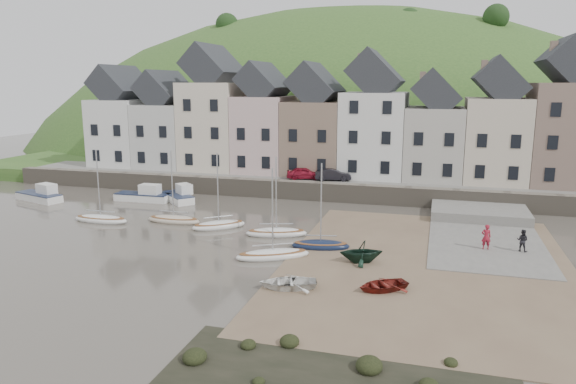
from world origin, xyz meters
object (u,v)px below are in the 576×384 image
(sailboat_0, at_px, (101,219))
(car_right, at_px, (333,175))
(person_red, at_px, (486,237))
(person_dark, at_px, (522,240))
(car_left, at_px, (304,173))
(rowboat_red, at_px, (383,285))
(rowboat_white, at_px, (288,282))
(rowboat_green, at_px, (361,252))

(sailboat_0, bearing_deg, car_right, 43.47)
(person_red, height_order, person_dark, person_red)
(car_left, height_order, car_right, car_left)
(person_dark, bearing_deg, sailboat_0, 22.97)
(person_dark, bearing_deg, rowboat_red, 70.09)
(rowboat_white, height_order, person_red, person_red)
(rowboat_white, height_order, rowboat_green, rowboat_green)
(sailboat_0, relative_size, person_dark, 4.08)
(rowboat_green, relative_size, rowboat_red, 0.94)
(person_red, relative_size, person_dark, 1.15)
(person_dark, bearing_deg, car_left, -16.41)
(rowboat_green, xyz_separation_m, car_right, (-5.88, 20.28, 1.42))
(sailboat_0, distance_m, rowboat_white, 21.66)
(sailboat_0, distance_m, rowboat_red, 25.97)
(sailboat_0, height_order, car_right, sailboat_0)
(person_red, distance_m, car_right, 20.67)
(person_red, bearing_deg, rowboat_white, 34.44)
(sailboat_0, xyz_separation_m, rowboat_green, (22.58, -4.44, 0.53))
(rowboat_red, bearing_deg, sailboat_0, -145.81)
(rowboat_white, xyz_separation_m, rowboat_green, (3.37, 5.55, 0.39))
(rowboat_green, xyz_separation_m, car_left, (-8.94, 20.28, 1.44))
(rowboat_green, height_order, car_left, car_left)
(rowboat_green, distance_m, person_dark, 11.55)
(car_right, bearing_deg, rowboat_red, -174.78)
(sailboat_0, xyz_separation_m, rowboat_white, (19.22, -9.99, 0.14))
(rowboat_white, relative_size, rowboat_green, 1.17)
(rowboat_white, xyz_separation_m, person_dark, (13.69, 10.71, 0.50))
(rowboat_green, bearing_deg, car_left, -176.63)
(sailboat_0, height_order, rowboat_white, sailboat_0)
(person_dark, height_order, car_left, car_left)
(sailboat_0, bearing_deg, rowboat_white, -27.47)
(car_left, bearing_deg, rowboat_green, -170.17)
(person_red, bearing_deg, car_left, -50.60)
(rowboat_white, bearing_deg, person_dark, 109.74)
(rowboat_red, relative_size, car_left, 0.80)
(rowboat_green, bearing_deg, sailboat_0, -121.54)
(sailboat_0, bearing_deg, person_dark, 1.25)
(car_right, bearing_deg, car_left, 77.85)
(person_dark, bearing_deg, rowboat_green, 48.27)
(rowboat_green, bearing_deg, person_dark, 96.14)
(rowboat_white, distance_m, car_left, 26.49)
(rowboat_green, relative_size, person_red, 1.56)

